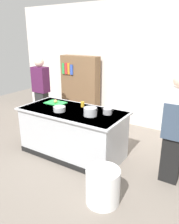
% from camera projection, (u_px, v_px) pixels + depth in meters
% --- Properties ---
extents(ground_plane, '(10.00, 10.00, 0.00)m').
position_uv_depth(ground_plane, '(73.00, 153.00, 4.34)').
color(ground_plane, slate).
extents(back_wall, '(6.40, 0.12, 3.00)m').
position_uv_depth(back_wall, '(121.00, 65.00, 5.53)').
color(back_wall, silver).
rests_on(back_wall, ground_plane).
extents(counter_island, '(1.98, 0.98, 0.90)m').
position_uv_depth(counter_island, '(73.00, 132.00, 4.18)').
color(counter_island, '#B7BABF').
rests_on(counter_island, ground_plane).
extents(cutting_board, '(0.40, 0.28, 0.02)m').
position_uv_depth(cutting_board, '(56.00, 103.00, 4.45)').
color(cutting_board, green).
rests_on(cutting_board, counter_island).
extents(onion, '(0.07, 0.07, 0.07)m').
position_uv_depth(onion, '(55.00, 101.00, 4.38)').
color(onion, tan).
rests_on(onion, cutting_board).
extents(stock_pot, '(0.29, 0.23, 0.14)m').
position_uv_depth(stock_pot, '(90.00, 112.00, 3.74)').
color(stock_pot, '#B7BABF').
rests_on(stock_pot, counter_island).
extents(sauce_pan, '(0.22, 0.16, 0.10)m').
position_uv_depth(sauce_pan, '(108.00, 111.00, 3.82)').
color(sauce_pan, '#99999E').
rests_on(sauce_pan, counter_island).
extents(mixing_bowl, '(0.22, 0.22, 0.09)m').
position_uv_depth(mixing_bowl, '(59.00, 109.00, 3.97)').
color(mixing_bowl, '#B7BABF').
rests_on(mixing_bowl, counter_island).
extents(juice_cup, '(0.07, 0.07, 0.10)m').
position_uv_depth(juice_cup, '(83.00, 104.00, 4.21)').
color(juice_cup, yellow).
rests_on(juice_cup, counter_island).
extents(trash_bin, '(0.47, 0.47, 0.50)m').
position_uv_depth(trash_bin, '(103.00, 186.00, 3.00)').
color(trash_bin, white).
rests_on(trash_bin, ground_plane).
extents(person_chef, '(0.38, 0.25, 1.72)m').
position_uv_depth(person_chef, '(175.00, 127.00, 3.25)').
color(person_chef, black).
rests_on(person_chef, ground_plane).
extents(person_guest, '(0.38, 0.24, 1.72)m').
position_uv_depth(person_guest, '(41.00, 91.00, 5.36)').
color(person_guest, '#292929').
rests_on(person_guest, ground_plane).
extents(bookshelf, '(1.10, 0.31, 1.70)m').
position_uv_depth(bookshelf, '(80.00, 88.00, 6.03)').
color(bookshelf, brown).
rests_on(bookshelf, ground_plane).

